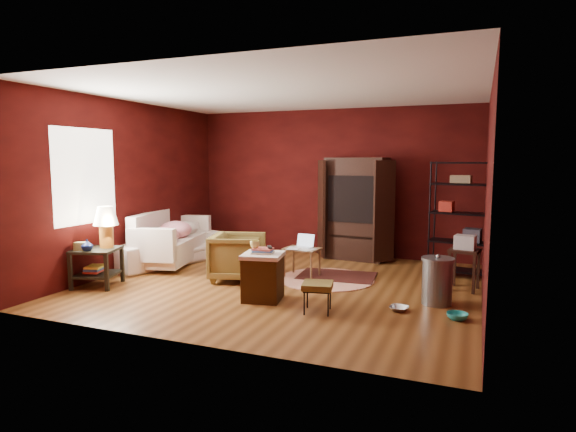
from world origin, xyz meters
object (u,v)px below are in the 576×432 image
Objects in this scene: hamper at (263,276)px; wire_shelving at (460,214)px; side_table at (101,238)px; armchair at (238,254)px; tv_armoire at (356,207)px; sofa at (168,239)px; laptop_desk at (302,251)px.

wire_shelving is at bearing 44.82° from hamper.
wire_shelving is at bearing 27.56° from side_table.
armchair is 0.42× the size of tv_armoire.
sofa is 4.98m from wire_shelving.
armchair is (1.73, -0.64, -0.04)m from sofa.
sofa is at bearing -175.43° from laptop_desk.
sofa is 1.24× the size of wire_shelving.
sofa reaches higher than hamper.
hamper is (2.54, -1.46, -0.11)m from sofa.
side_table is 3.01m from laptop_desk.
armchair is at bearing -146.54° from wire_shelving.
laptop_desk is at bearing 31.68° from side_table.
armchair reaches higher than laptop_desk.
wire_shelving reaches higher than armchair.
sofa is at bearing -162.05° from wire_shelving.
side_table is 4.43m from tv_armoire.
tv_armoire is (0.49, 3.05, 0.65)m from hamper.
tv_armoire is 1.04× the size of wire_shelving.
tv_armoire reaches higher than laptop_desk.
side_table reaches higher than laptop_desk.
tv_armoire is (0.44, 1.68, 0.57)m from laptop_desk.
hamper is (0.80, -0.82, -0.07)m from armchair.
wire_shelving is (4.87, 0.86, 0.56)m from sofa.
side_table reaches higher than hamper.
armchair is at bearing 31.11° from side_table.
sofa is at bearing 150.05° from hamper.
side_table is at bearing -175.39° from hamper.
hamper is at bearing -85.55° from laptop_desk.
side_table reaches higher than armchair.
tv_armoire reaches higher than side_table.
sofa is 2.59m from laptop_desk.
sofa is 3.14× the size of hamper.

